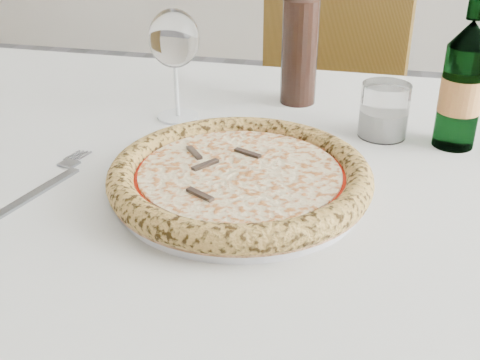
# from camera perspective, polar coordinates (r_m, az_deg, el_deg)

# --- Properties ---
(dining_table) EXTENTS (1.56, 0.92, 0.76)m
(dining_table) POSITION_cam_1_polar(r_m,az_deg,el_deg) (0.90, 1.43, -2.86)
(dining_table) COLOR brown
(dining_table) RESTS_ON floor
(chair_far) EXTENTS (0.48, 0.48, 0.93)m
(chair_far) POSITION_cam_1_polar(r_m,az_deg,el_deg) (1.64, 7.41, 6.01)
(chair_far) COLOR brown
(chair_far) RESTS_ON floor
(plate) EXTENTS (0.31, 0.31, 0.02)m
(plate) POSITION_cam_1_polar(r_m,az_deg,el_deg) (0.77, 0.00, -0.74)
(plate) COLOR white
(plate) RESTS_ON dining_table
(pizza) EXTENTS (0.34, 0.34, 0.03)m
(pizza) POSITION_cam_1_polar(r_m,az_deg,el_deg) (0.76, -0.00, 0.43)
(pizza) COLOR tan
(pizza) RESTS_ON plate
(fork) EXTENTS (0.05, 0.21, 0.00)m
(fork) POSITION_cam_1_polar(r_m,az_deg,el_deg) (0.84, -17.73, -0.23)
(fork) COLOR gray
(fork) RESTS_ON dining_table
(wine_glass) EXTENTS (0.08, 0.08, 0.18)m
(wine_glass) POSITION_cam_1_polar(r_m,az_deg,el_deg) (0.98, -6.27, 12.95)
(wine_glass) COLOR white
(wine_glass) RESTS_ON dining_table
(tumbler) EXTENTS (0.07, 0.07, 0.08)m
(tumbler) POSITION_cam_1_polar(r_m,az_deg,el_deg) (0.96, 13.47, 6.10)
(tumbler) COLOR white
(tumbler) RESTS_ON dining_table
(beer_bottle) EXTENTS (0.06, 0.06, 0.24)m
(beer_bottle) POSITION_cam_1_polar(r_m,az_deg,el_deg) (0.94, 20.34, 8.42)
(beer_bottle) COLOR #265630
(beer_bottle) RESTS_ON dining_table
(wine_bottle) EXTENTS (0.06, 0.06, 0.26)m
(wine_bottle) POSITION_cam_1_polar(r_m,az_deg,el_deg) (1.06, 5.71, 12.95)
(wine_bottle) COLOR black
(wine_bottle) RESTS_ON dining_table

